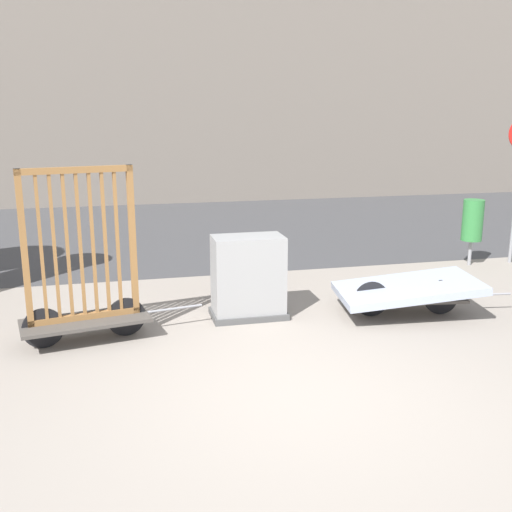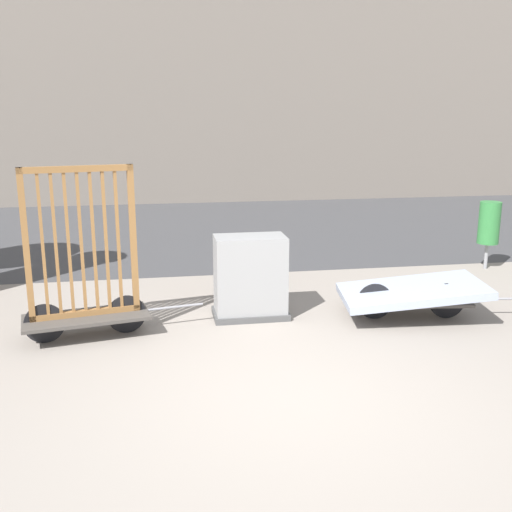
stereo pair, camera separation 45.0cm
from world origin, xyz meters
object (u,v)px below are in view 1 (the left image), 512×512
Objects in this scene: utility_cabinet at (248,280)px; trash_bin at (473,221)px; bike_cart_with_bedframe at (84,284)px; bike_cart_with_mattress at (407,290)px.

utility_cabinet is 0.93× the size of trash_bin.
trash_bin is at bearing 22.05° from utility_cabinet.
bike_cart_with_bedframe is at bearing -168.50° from utility_cabinet.
trash_bin reaches higher than bike_cart_with_mattress.
bike_cart_with_bedframe is 4.07m from bike_cart_with_mattress.
trash_bin is at bearing 51.34° from bike_cart_with_mattress.
bike_cart_with_bedframe is 0.91× the size of bike_cart_with_mattress.
bike_cart_with_mattress is (4.06, -0.00, -0.35)m from bike_cart_with_bedframe.
bike_cart_with_bedframe is at bearing -171.90° from bike_cart_with_mattress.
utility_cabinet is at bearing 176.69° from bike_cart_with_mattress.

